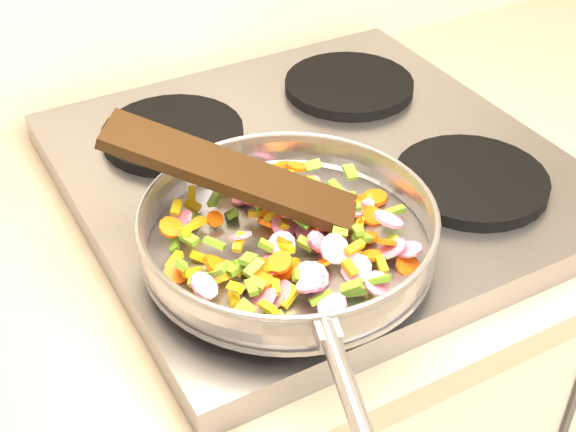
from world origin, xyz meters
TOP-DOWN VIEW (x-y plane):
  - cooktop at (-0.70, 1.67)m, footprint 0.60×0.60m
  - grate_fl at (-0.84, 1.52)m, footprint 0.19×0.19m
  - grate_fr at (-0.56, 1.52)m, footprint 0.19×0.19m
  - grate_bl at (-0.84, 1.81)m, footprint 0.19×0.19m
  - grate_br at (-0.56, 1.81)m, footprint 0.19×0.19m
  - saute_pan at (-0.83, 1.51)m, footprint 0.35×0.51m
  - vegetable_heap at (-0.82, 1.51)m, footprint 0.29×0.29m
  - wooden_spatula at (-0.86, 1.58)m, footprint 0.26×0.21m

SIDE VIEW (x-z plane):
  - cooktop at x=-0.70m, z-range 0.90..0.94m
  - grate_fl at x=-0.84m, z-range 0.94..0.96m
  - grate_fr at x=-0.56m, z-range 0.94..0.96m
  - grate_bl at x=-0.84m, z-range 0.94..0.96m
  - grate_br at x=-0.56m, z-range 0.94..0.96m
  - vegetable_heap at x=-0.82m, z-range 0.95..1.00m
  - saute_pan at x=-0.83m, z-range 0.96..1.01m
  - wooden_spatula at x=-0.86m, z-range 0.97..1.08m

